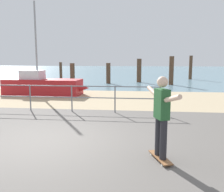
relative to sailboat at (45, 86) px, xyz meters
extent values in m
cube|color=#605B56|center=(3.20, -8.92, -0.52)|extent=(24.00, 10.00, 0.04)
cube|color=tan|center=(3.20, -0.92, -0.52)|extent=(24.00, 6.00, 0.04)
cube|color=slate|center=(3.20, 27.08, -0.52)|extent=(72.00, 50.00, 0.04)
cylinder|color=slate|center=(1.07, -4.32, 0.00)|extent=(0.05, 0.05, 1.05)
cylinder|color=slate|center=(2.76, -4.32, 0.00)|extent=(0.05, 0.05, 1.05)
cylinder|color=slate|center=(4.45, -4.32, 0.00)|extent=(0.05, 0.05, 1.05)
cylinder|color=slate|center=(6.14, -4.32, 0.00)|extent=(0.05, 0.05, 1.05)
cylinder|color=slate|center=(0.22, -4.32, 0.50)|extent=(11.84, 0.04, 0.04)
cylinder|color=slate|center=(0.22, -4.32, 0.06)|extent=(11.84, 0.04, 0.04)
cube|color=#B21E23|center=(-0.16, 0.01, -0.07)|extent=(4.47, 1.65, 0.90)
cone|color=#B21E23|center=(2.04, -0.12, -0.07)|extent=(1.14, 0.83, 0.77)
cylinder|color=gray|center=(-0.46, 0.03, 2.52)|extent=(0.10, 0.10, 4.29)
cube|color=silver|center=(-0.76, 0.04, 0.63)|extent=(1.25, 0.97, 0.50)
cube|color=brown|center=(5.84, -8.73, -0.45)|extent=(0.46, 0.82, 0.02)
cylinder|color=silver|center=(5.67, -8.50, -0.49)|extent=(0.05, 0.07, 0.06)
cylinder|color=silver|center=(5.82, -8.44, -0.49)|extent=(0.05, 0.07, 0.06)
cylinder|color=silver|center=(5.86, -9.02, -0.49)|extent=(0.05, 0.07, 0.06)
cylinder|color=silver|center=(6.01, -8.97, -0.49)|extent=(0.05, 0.07, 0.06)
cylinder|color=#26262B|center=(5.80, -8.62, -0.04)|extent=(0.14, 0.14, 0.80)
cylinder|color=#26262B|center=(5.88, -8.85, -0.04)|extent=(0.14, 0.14, 0.80)
cube|color=#26592D|center=(5.84, -8.73, 0.66)|extent=(0.31, 0.41, 0.60)
sphere|color=beige|center=(5.84, -8.73, 1.10)|extent=(0.22, 0.22, 0.22)
cylinder|color=beige|center=(5.69, -8.31, 0.84)|extent=(0.27, 0.55, 0.23)
cylinder|color=beige|center=(5.99, -9.15, 0.84)|extent=(0.27, 0.55, 0.23)
cylinder|color=#513826|center=(-2.28, 9.86, 0.33)|extent=(0.27, 0.27, 1.71)
cylinder|color=#513826|center=(0.23, 4.94, 0.33)|extent=(0.36, 0.36, 1.71)
cylinder|color=#513826|center=(2.74, 6.84, 0.33)|extent=(0.36, 0.36, 1.70)
cylinder|color=#513826|center=(5.26, 8.16, 0.50)|extent=(0.40, 0.40, 2.04)
cylinder|color=#513826|center=(7.77, 6.26, 0.60)|extent=(0.36, 0.36, 2.24)
cylinder|color=#513826|center=(10.28, 11.86, 0.65)|extent=(0.32, 0.32, 2.33)
camera|label=1|loc=(5.42, -13.71, 1.56)|focal=40.21mm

